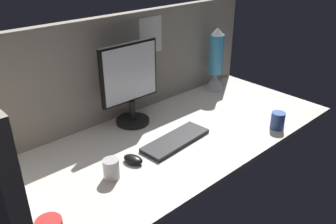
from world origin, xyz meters
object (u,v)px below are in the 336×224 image
Objects in this scene: monitor at (130,82)px; mouse at (133,159)px; keyboard at (176,140)px; mug_ceramic_blue at (278,120)px; mug_steel at (111,169)px; lava_lamp at (215,64)px.

monitor reaches higher than mouse.
monitor is at bearing 90.91° from keyboard.
monitor is 79.48cm from mug_ceramic_blue.
monitor is at bearing 37.97° from mouse.
mug_steel reaches higher than mouse.
mug_steel is at bearing -136.88° from monitor.
mug_ceramic_blue is at bearing -32.35° from keyboard.
mouse is (-25.96, 0.09, 0.70)cm from keyboard.
keyboard is at bearing -154.09° from lava_lamp.
mouse is 0.24× the size of lava_lamp.
mug_ceramic_blue is (88.35, -23.05, 0.15)cm from mug_steel.
monitor reaches higher than lava_lamp.
monitor reaches higher than mug_ceramic_blue.
mug_ceramic_blue is at bearing -105.58° from lava_lamp.
monitor reaches higher than mug_steel.
keyboard is 74.20cm from lava_lamp.
mug_ceramic_blue is at bearing -47.40° from monitor.
lava_lamp is (91.11, 31.56, 15.42)cm from mouse.
mouse is (-22.87, -31.06, -21.68)cm from monitor.
monitor is 38.48cm from keyboard.
keyboard is 25.97cm from mouse.
monitor is at bearing -179.58° from lava_lamp.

